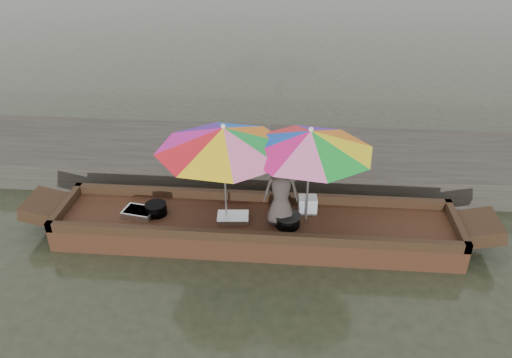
# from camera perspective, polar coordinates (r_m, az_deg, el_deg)

# --- Properties ---
(water) EXTENTS (80.00, 80.00, 0.00)m
(water) POSITION_cam_1_polar(r_m,az_deg,el_deg) (7.81, -0.06, -6.76)
(water) COLOR #262D1D
(water) RESTS_ON ground
(dock) EXTENTS (22.00, 2.20, 0.50)m
(dock) POSITION_cam_1_polar(r_m,az_deg,el_deg) (9.54, 1.08, 2.30)
(dock) COLOR #2D2B26
(dock) RESTS_ON ground
(boat_hull) EXTENTS (6.05, 1.20, 0.35)m
(boat_hull) POSITION_cam_1_polar(r_m,az_deg,el_deg) (7.70, -0.06, -5.71)
(boat_hull) COLOR black
(boat_hull) RESTS_ON water
(cooking_pot) EXTENTS (0.33, 0.33, 0.18)m
(cooking_pot) POSITION_cam_1_polar(r_m,az_deg,el_deg) (7.84, -11.37, -3.38)
(cooking_pot) COLOR black
(cooking_pot) RESTS_ON boat_hull
(tray_crayfish) EXTENTS (0.52, 0.41, 0.09)m
(tray_crayfish) POSITION_cam_1_polar(r_m,az_deg,el_deg) (7.89, -13.22, -3.73)
(tray_crayfish) COLOR silver
(tray_crayfish) RESTS_ON boat_hull
(tray_scallop) EXTENTS (0.50, 0.36, 0.06)m
(tray_scallop) POSITION_cam_1_polar(r_m,az_deg,el_deg) (7.61, -2.65, -4.38)
(tray_scallop) COLOR silver
(tray_scallop) RESTS_ON boat_hull
(charcoal_grill) EXTENTS (0.37, 0.37, 0.17)m
(charcoal_grill) POSITION_cam_1_polar(r_m,az_deg,el_deg) (7.43, 3.64, -4.80)
(charcoal_grill) COLOR black
(charcoal_grill) RESTS_ON boat_hull
(supply_bag) EXTENTS (0.29, 0.24, 0.26)m
(supply_bag) POSITION_cam_1_polar(r_m,az_deg,el_deg) (7.75, 5.92, -2.92)
(supply_bag) COLOR silver
(supply_bag) RESTS_ON boat_hull
(vendor) EXTENTS (0.56, 0.40, 1.08)m
(vendor) POSITION_cam_1_polar(r_m,az_deg,el_deg) (7.24, 2.87, -1.54)
(vendor) COLOR #403834
(vendor) RESTS_ON boat_hull
(umbrella_bow) EXTENTS (2.42, 2.42, 1.55)m
(umbrella_bow) POSITION_cam_1_polar(r_m,az_deg,el_deg) (7.24, -3.58, 0.62)
(umbrella_bow) COLOR orange
(umbrella_bow) RESTS_ON boat_hull
(umbrella_stern) EXTENTS (2.20, 2.20, 1.55)m
(umbrella_stern) POSITION_cam_1_polar(r_m,az_deg,el_deg) (7.18, 6.00, 0.22)
(umbrella_stern) COLOR orange
(umbrella_stern) RESTS_ON boat_hull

